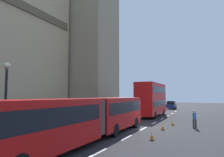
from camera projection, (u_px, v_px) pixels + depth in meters
ground_plane at (146, 128)px, 20.41m from camera, size 160.00×160.00×0.00m
lane_centre_marking at (154, 123)px, 23.90m from camera, size 39.00×0.16×0.01m
articulated_bus at (88, 115)px, 14.46m from camera, size 16.99×2.54×2.90m
double_decker_bus at (152, 98)px, 31.58m from camera, size 9.87×2.54×4.90m
sedan_lead at (171, 105)px, 49.25m from camera, size 4.40×1.86×1.85m
traffic_cone_west at (152, 136)px, 14.72m from camera, size 0.36×0.36×0.58m
traffic_cone_middle at (163, 127)px, 19.06m from camera, size 0.36×0.36×0.58m
traffic_cone_east at (173, 122)px, 22.11m from camera, size 0.36×0.36×0.58m
street_lamp at (6, 96)px, 13.76m from camera, size 0.44×0.44×5.27m
pedestrian_near_cones at (195, 119)px, 19.99m from camera, size 0.45×0.35×1.69m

